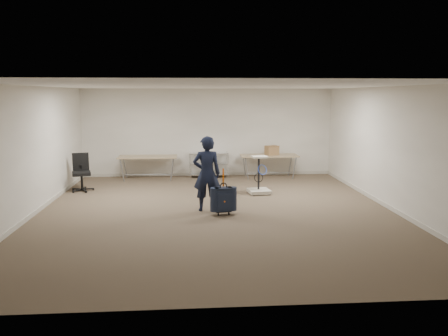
{
  "coord_description": "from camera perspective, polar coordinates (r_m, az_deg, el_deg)",
  "views": [
    {
      "loc": [
        -0.53,
        -9.55,
        2.62
      ],
      "look_at": [
        0.2,
        0.3,
        0.95
      ],
      "focal_mm": 35.0,
      "sensor_mm": 36.0,
      "label": 1
    }
  ],
  "objects": [
    {
      "name": "cardboard_box",
      "position": [
        13.88,
        6.26,
        2.32
      ],
      "size": [
        0.46,
        0.4,
        0.29
      ],
      "primitive_type": "cube",
      "rotation": [
        0.0,
        0.0,
        0.35
      ],
      "color": "olive",
      "rests_on": "folding_table_right"
    },
    {
      "name": "folding_table_right",
      "position": [
        13.85,
        5.92,
        1.49
      ],
      "size": [
        1.8,
        0.75,
        0.73
      ],
      "color": "#947F5A",
      "rests_on": "ground"
    },
    {
      "name": "suitcase",
      "position": [
        9.55,
        -0.07,
        -4.12
      ],
      "size": [
        0.4,
        0.27,
        1.03
      ],
      "color": "black",
      "rests_on": "ground"
    },
    {
      "name": "folding_table_left",
      "position": [
        13.7,
        -9.93,
        1.31
      ],
      "size": [
        1.8,
        0.75,
        0.73
      ],
      "color": "#947F5A",
      "rests_on": "ground"
    },
    {
      "name": "office_chair",
      "position": [
        12.59,
        -18.09,
        -1.44
      ],
      "size": [
        0.62,
        0.62,
        1.03
      ],
      "color": "black",
      "rests_on": "ground"
    },
    {
      "name": "ground",
      "position": [
        9.91,
        -1.03,
        -5.72
      ],
      "size": [
        9.0,
        9.0,
        0.0
      ],
      "primitive_type": "plane",
      "color": "#4C3E2E",
      "rests_on": "ground"
    },
    {
      "name": "person",
      "position": [
        9.82,
        -2.26,
        -0.75
      ],
      "size": [
        0.64,
        0.44,
        1.71
      ],
      "primitive_type": "imported",
      "rotation": [
        0.0,
        0.0,
        3.19
      ],
      "color": "black",
      "rests_on": "ground"
    },
    {
      "name": "wire_shelf",
      "position": [
        13.93,
        -2.0,
        0.59
      ],
      "size": [
        1.22,
        0.47,
        0.8
      ],
      "color": "silver",
      "rests_on": "ground"
    },
    {
      "name": "room_shell",
      "position": [
        11.24,
        -1.42,
        -3.61
      ],
      "size": [
        8.0,
        9.0,
        9.0
      ],
      "color": "beige",
      "rests_on": "ground"
    },
    {
      "name": "equipment_cart",
      "position": [
        11.66,
        4.62,
        -2.07
      ],
      "size": [
        0.62,
        0.62,
        1.01
      ],
      "color": "beige",
      "rests_on": "ground"
    }
  ]
}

